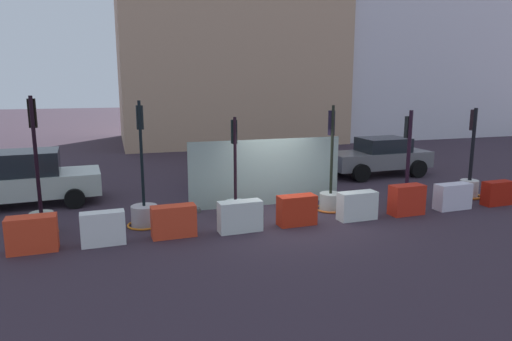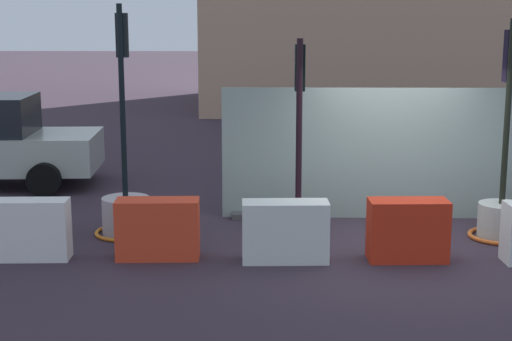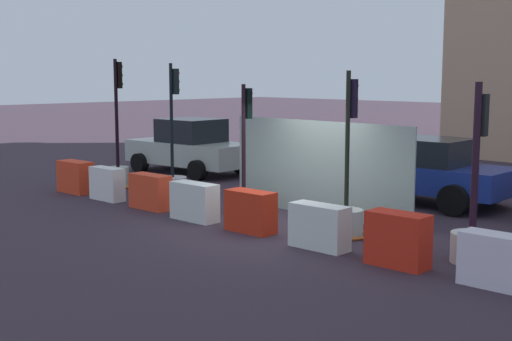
# 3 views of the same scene
# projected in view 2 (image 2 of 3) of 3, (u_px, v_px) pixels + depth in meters

# --- Properties ---
(ground_plane) EXTENTS (120.00, 120.00, 0.00)m
(ground_plane) POSITION_uv_depth(u_px,v_px,m) (401.00, 241.00, 11.23)
(ground_plane) COLOR #342833
(traffic_light_1) EXTENTS (0.95, 0.95, 3.39)m
(traffic_light_1) POSITION_uv_depth(u_px,v_px,m) (126.00, 203.00, 11.53)
(traffic_light_1) COLOR #B9AEB1
(traffic_light_1) RESTS_ON ground_plane
(traffic_light_2) EXTENTS (0.84, 0.84, 2.90)m
(traffic_light_2) POSITION_uv_depth(u_px,v_px,m) (298.00, 206.00, 11.50)
(traffic_light_2) COLOR silver
(traffic_light_2) RESTS_ON ground_plane
(traffic_light_3) EXTENTS (0.92, 0.92, 3.18)m
(traffic_light_3) POSITION_uv_depth(u_px,v_px,m) (501.00, 208.00, 11.33)
(traffic_light_3) COLOR beige
(traffic_light_3) RESTS_ON ground_plane
(construction_barrier_1) EXTENTS (1.04, 0.41, 0.82)m
(construction_barrier_1) POSITION_uv_depth(u_px,v_px,m) (31.00, 230.00, 10.35)
(construction_barrier_1) COLOR white
(construction_barrier_1) RESTS_ON ground_plane
(construction_barrier_2) EXTENTS (1.12, 0.47, 0.81)m
(construction_barrier_2) POSITION_uv_depth(u_px,v_px,m) (158.00, 229.00, 10.39)
(construction_barrier_2) COLOR red
(construction_barrier_2) RESTS_ON ground_plane
(construction_barrier_3) EXTENTS (1.16, 0.47, 0.81)m
(construction_barrier_3) POSITION_uv_depth(u_px,v_px,m) (285.00, 232.00, 10.27)
(construction_barrier_3) COLOR silver
(construction_barrier_3) RESTS_ON ground_plane
(construction_barrier_4) EXTENTS (1.07, 0.50, 0.82)m
(construction_barrier_4) POSITION_uv_depth(u_px,v_px,m) (408.00, 230.00, 10.31)
(construction_barrier_4) COLOR red
(construction_barrier_4) RESTS_ON ground_plane
(car_blue_estate) EXTENTS (4.38, 2.34, 1.59)m
(car_blue_estate) POSITION_uv_depth(u_px,v_px,m) (399.00, 140.00, 15.30)
(car_blue_estate) COLOR navy
(car_blue_estate) RESTS_ON ground_plane
(site_fence_panel) EXTENTS (4.96, 0.50, 2.11)m
(site_fence_panel) POSITION_uv_depth(u_px,v_px,m) (377.00, 156.00, 12.36)
(site_fence_panel) COLOR #91A79E
(site_fence_panel) RESTS_ON ground_plane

